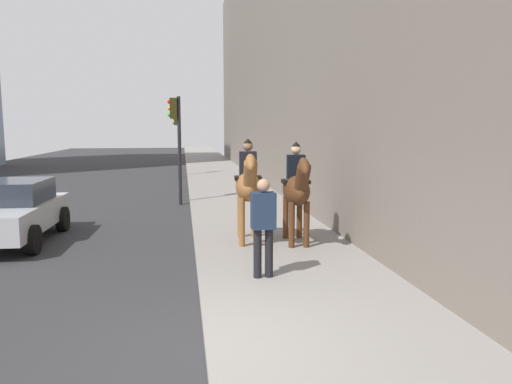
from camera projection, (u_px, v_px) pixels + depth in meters
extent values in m
cube|color=gray|center=(346.00, 341.00, 5.98)|extent=(120.00, 3.46, 0.12)
ellipsoid|color=brown|center=(248.00, 186.00, 10.81)|extent=(1.54, 0.67, 0.66)
cylinder|color=brown|center=(257.00, 222.00, 10.47)|extent=(0.13, 0.13, 1.05)
cylinder|color=brown|center=(242.00, 222.00, 10.45)|extent=(0.13, 0.13, 1.05)
cylinder|color=brown|center=(254.00, 215.00, 11.36)|extent=(0.13, 0.13, 1.05)
cylinder|color=brown|center=(240.00, 215.00, 11.34)|extent=(0.13, 0.13, 1.05)
cylinder|color=brown|center=(250.00, 174.00, 10.00)|extent=(0.65, 0.33, 0.68)
ellipsoid|color=brown|center=(251.00, 163.00, 9.76)|extent=(0.64, 0.27, 0.49)
cylinder|color=black|center=(246.00, 187.00, 11.52)|extent=(0.29, 0.12, 0.55)
cube|color=black|center=(248.00, 178.00, 10.83)|extent=(0.48, 0.63, 0.08)
cube|color=black|center=(248.00, 164.00, 10.79)|extent=(0.31, 0.40, 0.55)
sphere|color=#8C664C|center=(248.00, 146.00, 10.74)|extent=(0.22, 0.22, 0.22)
cone|color=black|center=(248.00, 141.00, 10.72)|extent=(0.21, 0.21, 0.10)
ellipsoid|color=#4C2B16|center=(296.00, 190.00, 10.71)|extent=(1.53, 0.66, 0.66)
cylinder|color=#4C2B16|center=(307.00, 225.00, 10.37)|extent=(0.13, 0.13, 0.99)
cylinder|color=#4C2B16|center=(292.00, 225.00, 10.35)|extent=(0.13, 0.13, 0.99)
cylinder|color=#4C2B16|center=(299.00, 217.00, 11.26)|extent=(0.13, 0.13, 0.99)
cylinder|color=#4C2B16|center=(286.00, 217.00, 11.24)|extent=(0.13, 0.13, 0.99)
cylinder|color=#4C2B16|center=(302.00, 178.00, 9.90)|extent=(0.65, 0.32, 0.68)
ellipsoid|color=#4C2B16|center=(304.00, 166.00, 9.67)|extent=(0.64, 0.26, 0.49)
cylinder|color=black|center=(291.00, 190.00, 11.43)|extent=(0.29, 0.12, 0.55)
cube|color=black|center=(296.00, 181.00, 10.74)|extent=(0.48, 0.63, 0.08)
cube|color=black|center=(296.00, 167.00, 10.70)|extent=(0.31, 0.40, 0.55)
sphere|color=#D8AD8C|center=(296.00, 149.00, 10.64)|extent=(0.22, 0.22, 0.22)
cone|color=black|center=(296.00, 144.00, 10.63)|extent=(0.21, 0.21, 0.10)
cylinder|color=black|center=(258.00, 253.00, 8.27)|extent=(0.14, 0.14, 0.85)
cylinder|color=black|center=(269.00, 253.00, 8.31)|extent=(0.14, 0.14, 0.85)
cube|color=#1E2D47|center=(263.00, 211.00, 8.19)|extent=(0.28, 0.41, 0.62)
sphere|color=tan|center=(263.00, 185.00, 8.14)|extent=(0.22, 0.22, 0.22)
cube|color=#B7BABF|center=(7.00, 217.00, 11.26)|extent=(3.87, 1.94, 0.60)
cube|color=#262D38|center=(9.00, 191.00, 11.41)|extent=(1.84, 1.67, 0.52)
cylinder|color=black|center=(33.00, 240.00, 10.25)|extent=(0.65, 0.24, 0.64)
cylinder|color=black|center=(63.00, 219.00, 12.58)|extent=(0.65, 0.24, 0.64)
cylinder|color=black|center=(180.00, 151.00, 16.68)|extent=(0.12, 0.12, 3.72)
cube|color=#2D280C|center=(173.00, 108.00, 16.46)|extent=(0.20, 0.24, 0.70)
sphere|color=red|center=(169.00, 102.00, 16.42)|extent=(0.14, 0.14, 0.14)
sphere|color=orange|center=(169.00, 108.00, 16.45)|extent=(0.14, 0.14, 0.14)
sphere|color=green|center=(170.00, 115.00, 16.47)|extent=(0.14, 0.14, 0.14)
cylinder|color=black|center=(180.00, 144.00, 26.19)|extent=(0.12, 0.12, 3.54)
cube|color=#2D280C|center=(176.00, 119.00, 25.99)|extent=(0.20, 0.24, 0.70)
sphere|color=red|center=(174.00, 114.00, 25.94)|extent=(0.14, 0.14, 0.14)
sphere|color=orange|center=(174.00, 119.00, 25.97)|extent=(0.14, 0.14, 0.14)
sphere|color=green|center=(174.00, 123.00, 26.00)|extent=(0.14, 0.14, 0.14)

